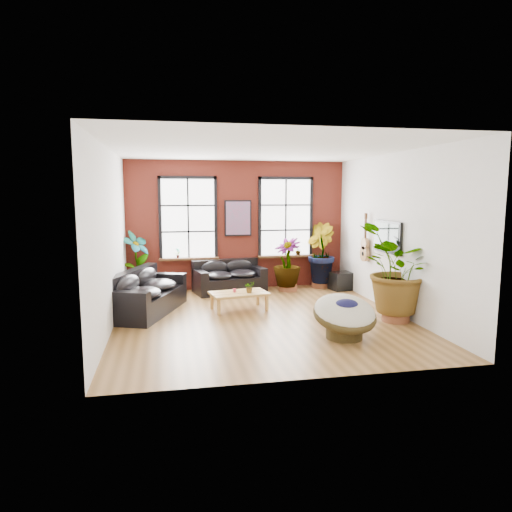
{
  "coord_description": "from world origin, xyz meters",
  "views": [
    {
      "loc": [
        -1.89,
        -9.17,
        2.61
      ],
      "look_at": [
        0.0,
        0.6,
        1.25
      ],
      "focal_mm": 32.0,
      "sensor_mm": 36.0,
      "label": 1
    }
  ],
  "objects_px": {
    "sofa_back": "(229,278)",
    "sofa_left": "(145,294)",
    "coffee_table": "(239,294)",
    "papasan_chair": "(345,314)"
  },
  "relations": [
    {
      "from": "papasan_chair",
      "to": "coffee_table",
      "type": "bearing_deg",
      "value": 121.25
    },
    {
      "from": "sofa_back",
      "to": "sofa_left",
      "type": "bearing_deg",
      "value": -151.96
    },
    {
      "from": "coffee_table",
      "to": "sofa_back",
      "type": "bearing_deg",
      "value": 79.46
    },
    {
      "from": "sofa_back",
      "to": "papasan_chair",
      "type": "distance_m",
      "value": 4.62
    },
    {
      "from": "sofa_left",
      "to": "papasan_chair",
      "type": "distance_m",
      "value": 4.45
    },
    {
      "from": "papasan_chair",
      "to": "sofa_back",
      "type": "bearing_deg",
      "value": 107.3
    },
    {
      "from": "sofa_back",
      "to": "sofa_left",
      "type": "height_order",
      "value": "sofa_left"
    },
    {
      "from": "coffee_table",
      "to": "sofa_left",
      "type": "bearing_deg",
      "value": 165.47
    },
    {
      "from": "sofa_back",
      "to": "sofa_left",
      "type": "distance_m",
      "value": 2.77
    },
    {
      "from": "sofa_back",
      "to": "coffee_table",
      "type": "xyz_separation_m",
      "value": [
        -0.03,
        -1.98,
        -0.02
      ]
    }
  ]
}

